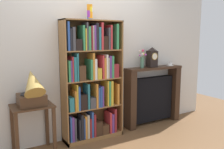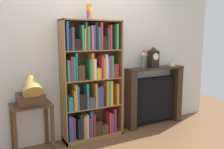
{
  "view_description": "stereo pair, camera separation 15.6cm",
  "coord_description": "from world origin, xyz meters",
  "px_view_note": "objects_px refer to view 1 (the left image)",
  "views": [
    {
      "loc": [
        -1.6,
        -3.22,
        1.61
      ],
      "look_at": [
        0.35,
        0.1,
        1.0
      ],
      "focal_mm": 38.66,
      "sensor_mm": 36.0,
      "label": 1
    },
    {
      "loc": [
        -1.47,
        -3.3,
        1.61
      ],
      "look_at": [
        0.35,
        0.1,
        1.0
      ],
      "focal_mm": 38.66,
      "sensor_mm": 36.0,
      "label": 2
    }
  ],
  "objects_px": {
    "bookshelf": "(92,85)",
    "teacup_with_saucer": "(170,64)",
    "gramophone": "(32,89)",
    "mantel_clock": "(152,57)",
    "cup_stack": "(90,12)",
    "side_table_left": "(33,118)",
    "fireplace_mantel": "(152,96)",
    "flower_vase": "(142,59)"
  },
  "relations": [
    {
      "from": "flower_vase",
      "to": "gramophone",
      "type": "bearing_deg",
      "value": -175.11
    },
    {
      "from": "flower_vase",
      "to": "teacup_with_saucer",
      "type": "distance_m",
      "value": 0.67
    },
    {
      "from": "side_table_left",
      "to": "mantel_clock",
      "type": "relative_size",
      "value": 1.95
    },
    {
      "from": "side_table_left",
      "to": "mantel_clock",
      "type": "distance_m",
      "value": 2.26
    },
    {
      "from": "bookshelf",
      "to": "side_table_left",
      "type": "bearing_deg",
      "value": -176.37
    },
    {
      "from": "bookshelf",
      "to": "cup_stack",
      "type": "xyz_separation_m",
      "value": [
        -0.02,
        -0.0,
        1.09
      ]
    },
    {
      "from": "bookshelf",
      "to": "cup_stack",
      "type": "distance_m",
      "value": 1.09
    },
    {
      "from": "fireplace_mantel",
      "to": "mantel_clock",
      "type": "distance_m",
      "value": 0.72
    },
    {
      "from": "fireplace_mantel",
      "to": "mantel_clock",
      "type": "relative_size",
      "value": 3.22
    },
    {
      "from": "side_table_left",
      "to": "cup_stack",
      "type": "bearing_deg",
      "value": 3.49
    },
    {
      "from": "flower_vase",
      "to": "teacup_with_saucer",
      "type": "height_order",
      "value": "flower_vase"
    },
    {
      "from": "bookshelf",
      "to": "fireplace_mantel",
      "type": "height_order",
      "value": "bookshelf"
    },
    {
      "from": "bookshelf",
      "to": "fireplace_mantel",
      "type": "relative_size",
      "value": 1.61
    },
    {
      "from": "bookshelf",
      "to": "gramophone",
      "type": "xyz_separation_m",
      "value": [
        -0.92,
        -0.13,
        0.05
      ]
    },
    {
      "from": "gramophone",
      "to": "mantel_clock",
      "type": "distance_m",
      "value": 2.17
    },
    {
      "from": "bookshelf",
      "to": "fireplace_mantel",
      "type": "bearing_deg",
      "value": 2.33
    },
    {
      "from": "fireplace_mantel",
      "to": "teacup_with_saucer",
      "type": "xyz_separation_m",
      "value": [
        0.39,
        -0.02,
        0.57
      ]
    },
    {
      "from": "side_table_left",
      "to": "mantel_clock",
      "type": "height_order",
      "value": "mantel_clock"
    },
    {
      "from": "flower_vase",
      "to": "teacup_with_saucer",
      "type": "xyz_separation_m",
      "value": [
        0.66,
        -0.01,
        -0.13
      ]
    },
    {
      "from": "bookshelf",
      "to": "gramophone",
      "type": "height_order",
      "value": "bookshelf"
    },
    {
      "from": "side_table_left",
      "to": "flower_vase",
      "type": "distance_m",
      "value": 2.05
    },
    {
      "from": "side_table_left",
      "to": "flower_vase",
      "type": "height_order",
      "value": "flower_vase"
    },
    {
      "from": "cup_stack",
      "to": "side_table_left",
      "type": "distance_m",
      "value": 1.72
    },
    {
      "from": "cup_stack",
      "to": "flower_vase",
      "type": "distance_m",
      "value": 1.26
    },
    {
      "from": "gramophone",
      "to": "teacup_with_saucer",
      "type": "bearing_deg",
      "value": 3.52
    },
    {
      "from": "bookshelf",
      "to": "flower_vase",
      "type": "distance_m",
      "value": 1.06
    },
    {
      "from": "bookshelf",
      "to": "teacup_with_saucer",
      "type": "height_order",
      "value": "bookshelf"
    },
    {
      "from": "side_table_left",
      "to": "teacup_with_saucer",
      "type": "height_order",
      "value": "teacup_with_saucer"
    },
    {
      "from": "bookshelf",
      "to": "side_table_left",
      "type": "relative_size",
      "value": 2.66
    },
    {
      "from": "gramophone",
      "to": "mantel_clock",
      "type": "height_order",
      "value": "mantel_clock"
    },
    {
      "from": "fireplace_mantel",
      "to": "flower_vase",
      "type": "bearing_deg",
      "value": -176.59
    },
    {
      "from": "cup_stack",
      "to": "side_table_left",
      "type": "relative_size",
      "value": 0.32
    },
    {
      "from": "mantel_clock",
      "to": "flower_vase",
      "type": "relative_size",
      "value": 1.11
    },
    {
      "from": "cup_stack",
      "to": "flower_vase",
      "type": "height_order",
      "value": "cup_stack"
    },
    {
      "from": "bookshelf",
      "to": "cup_stack",
      "type": "relative_size",
      "value": 8.41
    },
    {
      "from": "bookshelf",
      "to": "flower_vase",
      "type": "bearing_deg",
      "value": 2.04
    },
    {
      "from": "bookshelf",
      "to": "gramophone",
      "type": "distance_m",
      "value": 0.93
    },
    {
      "from": "cup_stack",
      "to": "flower_vase",
      "type": "xyz_separation_m",
      "value": [
        1.02,
        0.04,
        -0.75
      ]
    },
    {
      "from": "bookshelf",
      "to": "teacup_with_saucer",
      "type": "xyz_separation_m",
      "value": [
        1.66,
        0.03,
        0.22
      ]
    },
    {
      "from": "teacup_with_saucer",
      "to": "cup_stack",
      "type": "bearing_deg",
      "value": -178.86
    },
    {
      "from": "cup_stack",
      "to": "teacup_with_saucer",
      "type": "xyz_separation_m",
      "value": [
        1.67,
        0.03,
        -0.87
      ]
    },
    {
      "from": "flower_vase",
      "to": "bookshelf",
      "type": "bearing_deg",
      "value": -177.96
    }
  ]
}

